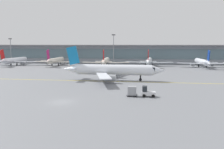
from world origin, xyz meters
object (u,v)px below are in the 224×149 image
(gate_airplane_0, at_px, (15,60))
(gate_airplane_3, at_px, (149,61))
(gate_airplane_1, at_px, (56,60))
(taxiing_regional_jet, at_px, (113,70))
(gate_airplane_4, at_px, (202,62))
(apron_light_mast_0, at_px, (11,49))
(apron_light_mast_1, at_px, (114,48))
(gate_airplane_2, at_px, (106,61))
(baggage_tug, at_px, (147,92))
(cargo_dolly_lead, at_px, (132,91))

(gate_airplane_0, xyz_separation_m, gate_airplane_3, (63.32, 4.73, 0.00))
(gate_airplane_1, distance_m, taxiing_regional_jet, 55.15)
(gate_airplane_1, relative_size, gate_airplane_4, 1.00)
(gate_airplane_1, xyz_separation_m, apron_light_mast_0, (-29.57, 11.93, 4.86))
(gate_airplane_4, bearing_deg, apron_light_mast_1, 71.81)
(gate_airplane_2, distance_m, baggage_tug, 66.44)
(gate_airplane_0, relative_size, gate_airplane_1, 1.00)
(gate_airplane_3, distance_m, apron_light_mast_1, 20.25)
(gate_airplane_3, relative_size, baggage_tug, 9.00)
(gate_airplane_1, relative_size, cargo_dolly_lead, 11.09)
(gate_airplane_3, xyz_separation_m, taxiing_regional_jet, (-10.54, -46.95, 0.55))
(cargo_dolly_lead, height_order, apron_light_mast_0, apron_light_mast_0)
(cargo_dolly_lead, bearing_deg, baggage_tug, -0.00)
(gate_airplane_3, bearing_deg, baggage_tug, -177.74)
(gate_airplane_3, bearing_deg, apron_light_mast_1, 68.38)
(cargo_dolly_lead, bearing_deg, gate_airplane_4, 67.81)
(gate_airplane_1, bearing_deg, taxiing_regional_jet, -143.16)
(taxiing_regional_jet, bearing_deg, gate_airplane_1, 127.42)
(apron_light_mast_0, bearing_deg, taxiing_regional_jet, -41.77)
(gate_airplane_0, distance_m, baggage_tug, 88.27)
(gate_airplane_1, relative_size, apron_light_mast_0, 1.80)
(gate_airplane_1, bearing_deg, apron_light_mast_1, -67.19)
(apron_light_mast_0, height_order, apron_light_mast_1, apron_light_mast_1)
(gate_airplane_2, bearing_deg, cargo_dolly_lead, -170.35)
(baggage_tug, relative_size, apron_light_mast_1, 0.18)
(cargo_dolly_lead, xyz_separation_m, apron_light_mast_0, (-69.20, 76.32, 6.14))
(gate_airplane_2, height_order, apron_light_mast_0, apron_light_mast_0)
(taxiing_regional_jet, bearing_deg, apron_light_mast_0, 138.72)
(gate_airplane_0, bearing_deg, baggage_tug, -131.00)
(gate_airplane_3, bearing_deg, gate_airplane_0, 97.44)
(baggage_tug, distance_m, apron_light_mast_0, 105.26)
(cargo_dolly_lead, bearing_deg, gate_airplane_3, 87.06)
(cargo_dolly_lead, relative_size, apron_light_mast_0, 0.16)
(gate_airplane_1, distance_m, gate_airplane_3, 43.78)
(gate_airplane_0, relative_size, gate_airplane_4, 1.00)
(gate_airplane_2, relative_size, baggage_tug, 9.01)
(apron_light_mast_1, bearing_deg, gate_airplane_0, -164.27)
(gate_airplane_0, height_order, taxiing_regional_jet, taxiing_regional_jet)
(gate_airplane_4, relative_size, baggage_tug, 9.00)
(gate_airplane_0, distance_m, gate_airplane_4, 86.09)
(apron_light_mast_0, bearing_deg, gate_airplane_2, -13.26)
(cargo_dolly_lead, distance_m, apron_light_mast_0, 103.21)
(gate_airplane_1, xyz_separation_m, cargo_dolly_lead, (39.63, -64.40, -1.28))
(gate_airplane_0, distance_m, gate_airplane_1, 19.72)
(gate_airplane_4, bearing_deg, gate_airplane_1, 87.20)
(gate_airplane_1, distance_m, gate_airplane_2, 23.96)
(taxiing_regional_jet, height_order, apron_light_mast_0, apron_light_mast_0)
(cargo_dolly_lead, xyz_separation_m, apron_light_mast_1, (-13.58, 75.41, 7.04))
(baggage_tug, distance_m, cargo_dolly_lead, 2.99)
(apron_light_mast_0, bearing_deg, gate_airplane_4, -7.26)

